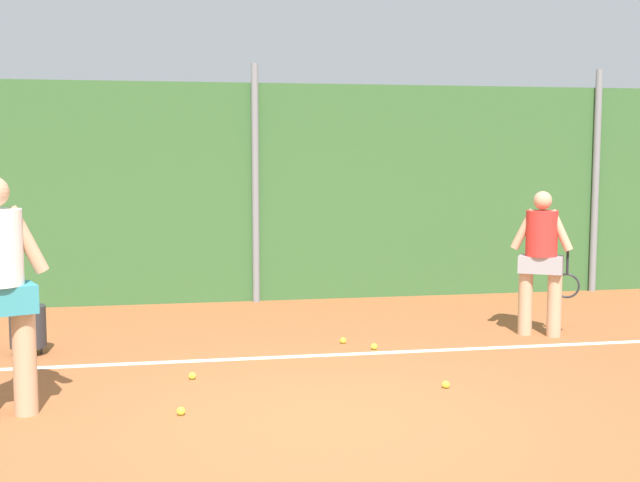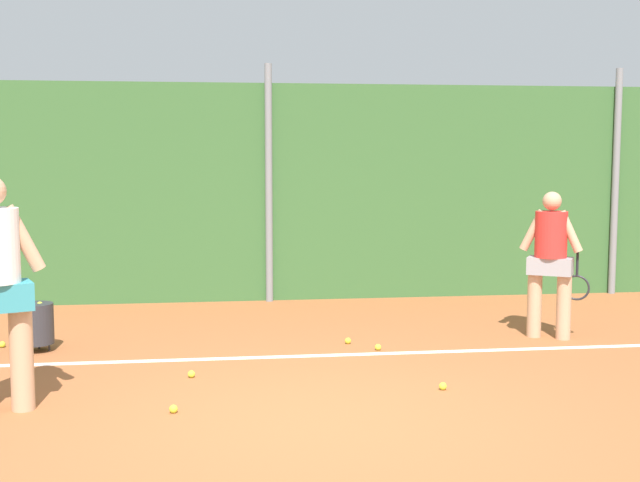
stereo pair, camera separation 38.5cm
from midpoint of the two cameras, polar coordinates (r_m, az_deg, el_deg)
name	(u,v)px [view 2 (the right image)]	position (r m, az deg, el deg)	size (l,w,h in m)	color
ground_plane	(297,369)	(8.03, -0.22, -8.73)	(26.71, 26.71, 0.00)	#A85B33
hedge_fence_backdrop	(268,193)	(11.61, -2.62, 3.31)	(17.36, 0.25, 2.99)	#386633
fence_post_center	(269,184)	(11.43, -2.55, 3.91)	(0.10, 0.10, 3.24)	gray
fence_post_right	(615,182)	(12.86, 20.33, 3.78)	(0.10, 0.10, 3.24)	gray
court_baseline_paint	(292,356)	(8.49, -0.64, -7.88)	(12.69, 0.10, 0.01)	white
player_midcourt	(551,257)	(9.58, 16.59, -1.04)	(0.70, 0.48, 1.62)	tan
ball_hopper	(36,323)	(9.09, -17.68, -5.39)	(0.36, 0.36, 0.51)	#2D2D33
tennis_ball_0	(348,341)	(9.05, 3.15, -6.82)	(0.07, 0.07, 0.07)	#CCDB33
tennis_ball_1	(2,344)	(9.42, -19.77, -6.67)	(0.07, 0.07, 0.07)	#CCDB33
tennis_ball_2	(443,386)	(7.45, 9.87, -9.75)	(0.07, 0.07, 0.07)	#CCDB33
tennis_ball_3	(191,374)	(7.78, -7.36, -9.01)	(0.07, 0.07, 0.07)	#CCDB33
tennis_ball_4	(378,347)	(8.79, 5.25, -7.24)	(0.07, 0.07, 0.07)	#CCDB33
tennis_ball_5	(173,409)	(6.79, -8.34, -11.29)	(0.07, 0.07, 0.07)	#CCDB33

